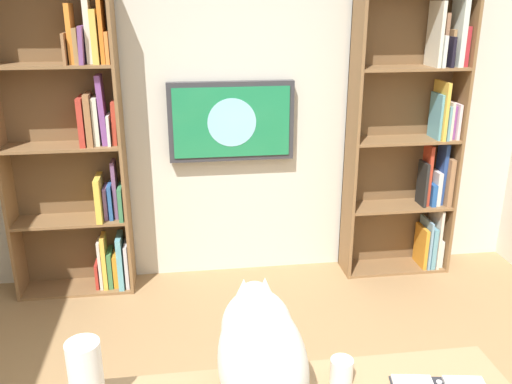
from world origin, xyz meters
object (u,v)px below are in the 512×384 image
object	(u,v)px
bookshelf_left	(416,141)
wall_mounted_tv	(231,122)
bookshelf_right	(78,148)
cat	(260,351)
coffee_mug	(341,371)
paper_towel_roll	(86,377)

from	to	relation	value
bookshelf_left	wall_mounted_tv	world-z (taller)	bookshelf_left
bookshelf_left	bookshelf_right	size ratio (longest dim) A/B	0.97
bookshelf_left	cat	distance (m)	2.72
cat	bookshelf_left	bearing A→B (deg)	-123.62
wall_mounted_tv	coffee_mug	xyz separation A→B (m)	(-0.16, 2.30, -0.40)
bookshelf_left	paper_towel_roll	size ratio (longest dim) A/B	8.15
bookshelf_right	cat	xyz separation A→B (m)	(-0.93, 2.26, -0.12)
bookshelf_left	coffee_mug	distance (m)	2.54
wall_mounted_tv	cat	size ratio (longest dim) A/B	1.34
wall_mounted_tv	cat	xyz separation A→B (m)	(0.13, 2.35, -0.26)
cat	coffee_mug	world-z (taller)	cat
bookshelf_right	paper_towel_roll	xyz separation A→B (m)	(-0.37, 2.23, -0.18)
paper_towel_roll	coffee_mug	world-z (taller)	paper_towel_roll
bookshelf_right	paper_towel_roll	bearing A→B (deg)	99.46
cat	paper_towel_roll	bearing A→B (deg)	-3.00
bookshelf_right	cat	bearing A→B (deg)	112.42
coffee_mug	cat	bearing A→B (deg)	8.77
paper_towel_roll	bookshelf_left	bearing A→B (deg)	-132.78
wall_mounted_tv	coffee_mug	distance (m)	2.34
cat	coffee_mug	distance (m)	0.33
cat	bookshelf_right	bearing A→B (deg)	-67.58
bookshelf_left	coffee_mug	world-z (taller)	bookshelf_left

